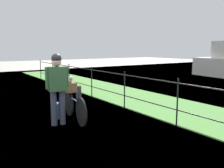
{
  "coord_description": "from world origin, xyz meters",
  "views": [
    {
      "loc": [
        4.52,
        -1.79,
        1.81
      ],
      "look_at": [
        -0.38,
        1.52,
        0.9
      ],
      "focal_mm": 37.83,
      "sensor_mm": 36.0,
      "label": 1
    }
  ],
  "objects_px": {
    "terrier_dog": "(70,79)",
    "cyclist_person": "(57,83)",
    "wooden_crate": "(70,87)",
    "backpack_on_paving": "(55,111)",
    "bicycle_main": "(74,106)",
    "mooring_bollard": "(79,92)"
  },
  "relations": [
    {
      "from": "bicycle_main",
      "to": "wooden_crate",
      "type": "relative_size",
      "value": 4.24
    },
    {
      "from": "terrier_dog",
      "to": "cyclist_person",
      "type": "height_order",
      "value": "cyclist_person"
    },
    {
      "from": "terrier_dog",
      "to": "cyclist_person",
      "type": "bearing_deg",
      "value": -49.19
    },
    {
      "from": "wooden_crate",
      "to": "cyclist_person",
      "type": "height_order",
      "value": "cyclist_person"
    },
    {
      "from": "terrier_dog",
      "to": "cyclist_person",
      "type": "relative_size",
      "value": 0.19
    },
    {
      "from": "backpack_on_paving",
      "to": "mooring_bollard",
      "type": "height_order",
      "value": "mooring_bollard"
    },
    {
      "from": "cyclist_person",
      "to": "wooden_crate",
      "type": "bearing_deg",
      "value": 132.18
    },
    {
      "from": "mooring_bollard",
      "to": "cyclist_person",
      "type": "bearing_deg",
      "value": -35.34
    },
    {
      "from": "wooden_crate",
      "to": "terrier_dog",
      "type": "relative_size",
      "value": 1.22
    },
    {
      "from": "backpack_on_paving",
      "to": "mooring_bollard",
      "type": "distance_m",
      "value": 2.44
    },
    {
      "from": "wooden_crate",
      "to": "terrier_dog",
      "type": "distance_m",
      "value": 0.2
    },
    {
      "from": "wooden_crate",
      "to": "backpack_on_paving",
      "type": "relative_size",
      "value": 0.98
    },
    {
      "from": "bicycle_main",
      "to": "terrier_dog",
      "type": "relative_size",
      "value": 5.19
    },
    {
      "from": "bicycle_main",
      "to": "mooring_bollard",
      "type": "distance_m",
      "value": 2.62
    },
    {
      "from": "cyclist_person",
      "to": "terrier_dog",
      "type": "bearing_deg",
      "value": 130.81
    },
    {
      "from": "bicycle_main",
      "to": "wooden_crate",
      "type": "xyz_separation_m",
      "value": [
        -0.36,
        0.05,
        0.44
      ]
    },
    {
      "from": "bicycle_main",
      "to": "backpack_on_paving",
      "type": "xyz_separation_m",
      "value": [
        -0.44,
        -0.34,
        -0.16
      ]
    },
    {
      "from": "bicycle_main",
      "to": "backpack_on_paving",
      "type": "relative_size",
      "value": 4.17
    },
    {
      "from": "bicycle_main",
      "to": "cyclist_person",
      "type": "distance_m",
      "value": 0.8
    },
    {
      "from": "terrier_dog",
      "to": "backpack_on_paving",
      "type": "distance_m",
      "value": 0.89
    },
    {
      "from": "backpack_on_paving",
      "to": "mooring_bollard",
      "type": "bearing_deg",
      "value": 158.38
    },
    {
      "from": "backpack_on_paving",
      "to": "terrier_dog",
      "type": "bearing_deg",
      "value": 92.92
    }
  ]
}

